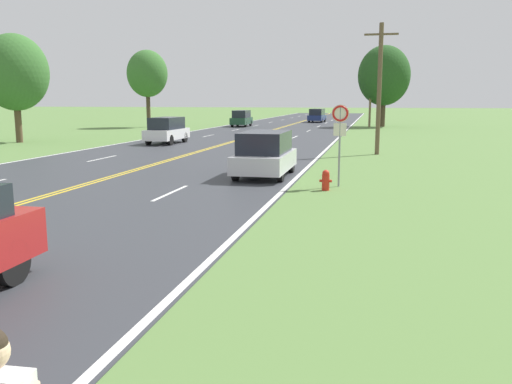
{
  "coord_description": "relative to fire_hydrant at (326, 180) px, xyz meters",
  "views": [
    {
      "loc": [
        10.14,
        0.19,
        3.02
      ],
      "look_at": [
        7.35,
        12.67,
        0.82
      ],
      "focal_mm": 38.0,
      "sensor_mm": 36.0,
      "label": 1
    }
  ],
  "objects": [
    {
      "name": "car_silver_van_mid_near",
      "position": [
        -2.66,
        2.79,
        0.56
      ],
      "size": [
        1.94,
        4.29,
        1.77
      ],
      "rotation": [
        0.0,
        0.0,
        -1.56
      ],
      "color": "black",
      "rests_on": "ground"
    },
    {
      "name": "utility_pole_far",
      "position": [
        0.72,
        43.16,
        3.53
      ],
      "size": [
        1.8,
        0.24,
        7.46
      ],
      "color": "brown",
      "rests_on": "ground"
    },
    {
      "name": "tree_mid_treeline",
      "position": [
        2.1,
        44.16,
        5.2
      ],
      "size": [
        5.66,
        5.66,
        8.83
      ],
      "color": "#473828",
      "rests_on": "ground"
    },
    {
      "name": "car_dark_green_van_receding",
      "position": [
        -13.24,
        41.0,
        0.58
      ],
      "size": [
        1.85,
        4.46,
        1.8
      ],
      "rotation": [
        0.0,
        0.0,
        1.6
      ],
      "color": "black",
      "rests_on": "ground"
    },
    {
      "name": "utility_pole_midground",
      "position": [
        1.64,
        12.67,
        3.32
      ],
      "size": [
        1.8,
        0.24,
        7.05
      ],
      "color": "brown",
      "rests_on": "ground"
    },
    {
      "name": "car_white_van_mid_far",
      "position": [
        -12.47,
        17.01,
        0.59
      ],
      "size": [
        1.8,
        4.31,
        1.8
      ],
      "rotation": [
        0.0,
        0.0,
        1.56
      ],
      "color": "black",
      "rests_on": "ground"
    },
    {
      "name": "car_dark_blue_van_distant",
      "position": [
        -6.27,
        54.33,
        0.56
      ],
      "size": [
        2.05,
        4.89,
        1.77
      ],
      "rotation": [
        0.0,
        0.0,
        -1.61
      ],
      "color": "black",
      "rests_on": "ground"
    },
    {
      "name": "tree_behind_sign",
      "position": [
        -23.08,
        15.76,
        4.49
      ],
      "size": [
        4.58,
        4.58,
        7.49
      ],
      "color": "brown",
      "rests_on": "ground"
    },
    {
      "name": "traffic_sign",
      "position": [
        0.37,
        0.9,
        1.8
      ],
      "size": [
        0.6,
        0.1,
        2.84
      ],
      "color": "gray",
      "rests_on": "ground"
    },
    {
      "name": "tree_left_verge",
      "position": [
        -22.74,
        37.37,
        5.35
      ],
      "size": [
        4.34,
        4.34,
        8.23
      ],
      "color": "#473828",
      "rests_on": "ground"
    },
    {
      "name": "fire_hydrant",
      "position": [
        0.0,
        0.0,
        0.0
      ],
      "size": [
        0.41,
        0.25,
        0.69
      ],
      "color": "red",
      "rests_on": "ground"
    }
  ]
}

